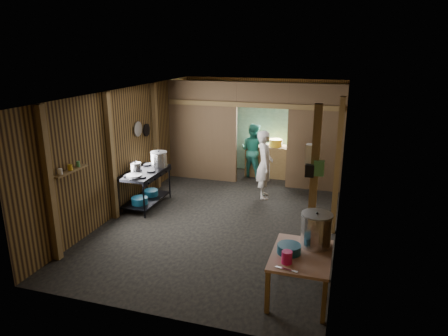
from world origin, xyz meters
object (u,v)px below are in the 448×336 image
(stock_pot, at_px, (316,231))
(pink_bucket, at_px, (287,257))
(cook, at_px, (265,165))
(prep_table, at_px, (300,275))
(gas_range, at_px, (145,189))
(stove_pot_large, at_px, (159,160))
(yellow_tub, at_px, (276,143))

(stock_pot, relative_size, pink_bucket, 3.04)
(stock_pot, height_order, cook, cook)
(prep_table, height_order, pink_bucket, pink_bucket)
(pink_bucket, bearing_deg, gas_range, 142.13)
(stove_pot_large, relative_size, pink_bucket, 2.17)
(pink_bucket, xyz_separation_m, yellow_tub, (-1.19, 5.74, 0.20))
(prep_table, relative_size, stove_pot_large, 3.01)
(prep_table, height_order, stock_pot, stock_pot)
(yellow_tub, distance_m, cook, 1.66)
(gas_range, bearing_deg, cook, 28.72)
(yellow_tub, xyz_separation_m, cook, (0.05, -1.66, -0.15))
(yellow_tub, height_order, cook, cook)
(stock_pot, relative_size, cook, 0.33)
(pink_bucket, height_order, cook, cook)
(yellow_tub, bearing_deg, cook, -88.44)
(prep_table, bearing_deg, gas_range, 146.55)
(stock_pot, bearing_deg, cook, 112.84)
(prep_table, bearing_deg, yellow_tub, 103.95)
(gas_range, height_order, yellow_tub, yellow_tub)
(stove_pot_large, bearing_deg, cook, 22.31)
(yellow_tub, bearing_deg, stock_pot, -73.62)
(gas_range, height_order, stock_pot, stock_pot)
(gas_range, distance_m, stock_pot, 4.45)
(gas_range, distance_m, pink_bucket, 4.51)
(prep_table, distance_m, stove_pot_large, 4.59)
(stock_pot, bearing_deg, yellow_tub, 106.38)
(stove_pot_large, height_order, pink_bucket, stove_pot_large)
(gas_range, xyz_separation_m, yellow_tub, (2.36, 2.98, 0.54))
(prep_table, xyz_separation_m, stock_pot, (0.16, 0.30, 0.57))
(prep_table, height_order, stove_pot_large, stove_pot_large)
(prep_table, xyz_separation_m, pink_bucket, (-0.16, -0.31, 0.42))
(stove_pot_large, bearing_deg, stock_pot, -34.59)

